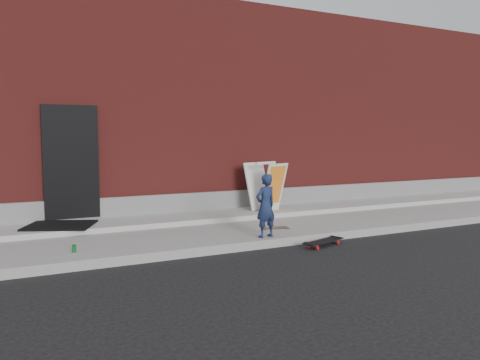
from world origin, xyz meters
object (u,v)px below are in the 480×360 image
child (266,206)px  skateboard (324,242)px  pizza_sign (266,186)px  soda_can (74,249)px

child → skateboard: bearing=141.4°
child → pizza_sign: size_ratio=1.01×
child → skateboard: child is taller
child → pizza_sign: 2.40m
soda_can → child: bearing=-6.1°
skateboard → soda_can: soda_can is taller
pizza_sign → soda_can: bearing=-158.0°
soda_can → skateboard: bearing=-11.4°
pizza_sign → child: bearing=-119.7°
child → soda_can: child is taller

